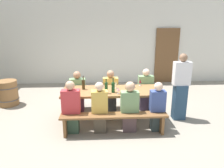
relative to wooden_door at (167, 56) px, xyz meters
The scene contains 23 objects.
ground_plane 4.20m from the wooden_door, 124.83° to the right, with size 24.00×24.00×0.00m, color gray.
back_wall 2.39m from the wooden_door, behind, with size 14.00×0.20×3.20m, color silver.
wooden_door is the anchor object (origin of this frame).
tasting_table 4.09m from the wooden_door, 124.83° to the right, with size 2.34×0.88×0.75m.
bench_near 4.75m from the wooden_door, 119.66° to the right, with size 2.24×0.30×0.45m.
bench_far 3.55m from the wooden_door, 131.79° to the right, with size 2.24×0.30×0.45m.
wine_bottle_0 4.21m from the wooden_door, 123.27° to the right, with size 0.08×0.08×0.33m.
wine_bottle_1 4.35m from the wooden_door, 124.63° to the right, with size 0.07×0.07×0.34m.
wine_bottle_2 4.42m from the wooden_door, 132.84° to the right, with size 0.07×0.07×0.33m.
wine_glass_0 4.24m from the wooden_door, 121.26° to the right, with size 0.08×0.08×0.15m.
wine_glass_1 3.88m from the wooden_door, 117.89° to the right, with size 0.07×0.07×0.18m.
wine_glass_2 3.41m from the wooden_door, 117.85° to the right, with size 0.06×0.06×0.17m.
wine_glass_3 4.76m from the wooden_door, 133.59° to the right, with size 0.06×0.06×0.16m.
wine_glass_4 3.89m from the wooden_door, 124.75° to the right, with size 0.07×0.07×0.18m.
seated_guest_near_0 5.11m from the wooden_door, 129.33° to the right, with size 0.38×0.24×1.15m.
seated_guest_near_1 4.75m from the wooden_door, 123.69° to the right, with size 0.34×0.24×1.11m.
seated_guest_near_2 4.43m from the wooden_door, 116.73° to the right, with size 0.38×0.24×1.11m.
seated_guest_near_3 4.20m from the wooden_door, 109.29° to the right, with size 0.32×0.24×1.09m.
seated_guest_far_0 4.25m from the wooden_door, 139.33° to the right, with size 0.41×0.24×1.09m.
seated_guest_far_1 3.64m from the wooden_door, 130.28° to the right, with size 0.40×0.24×1.10m.
seated_guest_far_2 3.12m from the wooden_door, 116.79° to the right, with size 0.40×0.24×1.13m.
standing_host 3.47m from the wooden_door, 101.37° to the right, with size 0.39×0.24×1.62m.
wine_barrel 5.74m from the wooden_door, 157.31° to the right, with size 0.61×0.61×0.72m.
Camera 1 is at (-0.28, -4.85, 2.29)m, focal length 34.42 mm.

